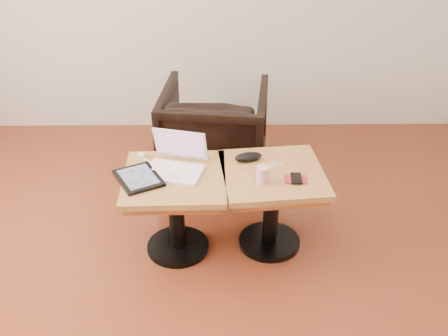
{
  "coord_description": "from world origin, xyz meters",
  "views": [
    {
      "loc": [
        0.03,
        -1.98,
        2.14
      ],
      "look_at": [
        0.06,
        0.62,
        0.56
      ],
      "focal_mm": 45.0,
      "sensor_mm": 36.0,
      "label": 1
    }
  ],
  "objects_px": {
    "striped_cup": "(263,175)",
    "side_table_right": "(272,191)",
    "laptop": "(176,163)",
    "armchair": "(214,132)",
    "side_table_left": "(175,195)"
  },
  "relations": [
    {
      "from": "side_table_left",
      "to": "armchair",
      "type": "relative_size",
      "value": 0.79
    },
    {
      "from": "side_table_right",
      "to": "side_table_left",
      "type": "bearing_deg",
      "value": 178.08
    },
    {
      "from": "armchair",
      "to": "striped_cup",
      "type": "bearing_deg",
      "value": 112.52
    },
    {
      "from": "laptop",
      "to": "armchair",
      "type": "distance_m",
      "value": 0.85
    },
    {
      "from": "side_table_right",
      "to": "armchair",
      "type": "xyz_separation_m",
      "value": [
        -0.33,
        0.83,
        -0.05
      ]
    },
    {
      "from": "striped_cup",
      "to": "side_table_right",
      "type": "bearing_deg",
      "value": 58.64
    },
    {
      "from": "striped_cup",
      "to": "armchair",
      "type": "distance_m",
      "value": 0.99
    },
    {
      "from": "striped_cup",
      "to": "armchair",
      "type": "relative_size",
      "value": 0.13
    },
    {
      "from": "side_table_left",
      "to": "side_table_right",
      "type": "distance_m",
      "value": 0.55
    },
    {
      "from": "side_table_right",
      "to": "laptop",
      "type": "height_order",
      "value": "laptop"
    },
    {
      "from": "side_table_right",
      "to": "armchair",
      "type": "distance_m",
      "value": 0.89
    },
    {
      "from": "side_table_left",
      "to": "laptop",
      "type": "relative_size",
      "value": 1.57
    },
    {
      "from": "side_table_left",
      "to": "side_table_right",
      "type": "height_order",
      "value": "same"
    },
    {
      "from": "laptop",
      "to": "side_table_left",
      "type": "bearing_deg",
      "value": -80.67
    },
    {
      "from": "side_table_left",
      "to": "laptop",
      "type": "height_order",
      "value": "laptop"
    }
  ]
}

